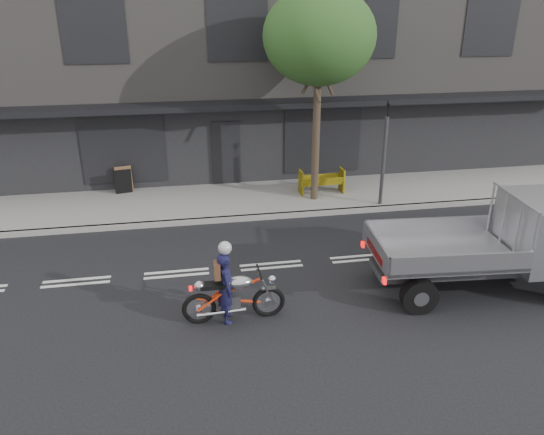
{
  "coord_description": "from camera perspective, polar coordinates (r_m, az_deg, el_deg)",
  "views": [
    {
      "loc": [
        -2.11,
        -11.89,
        6.39
      ],
      "look_at": [
        0.11,
        0.5,
        1.13
      ],
      "focal_mm": 35.0,
      "sensor_mm": 36.0,
      "label": 1
    }
  ],
  "objects": [
    {
      "name": "building_main",
      "position": [
        23.41,
        -5.15,
        16.73
      ],
      "size": [
        26.0,
        10.0,
        8.0
      ],
      "primitive_type": "cube",
      "color": "slate",
      "rests_on": "ground"
    },
    {
      "name": "sidewalk",
      "position": [
        17.87,
        -2.72,
        1.96
      ],
      "size": [
        32.0,
        3.2,
        0.15
      ],
      "primitive_type": "cube",
      "color": "gray",
      "rests_on": "ground"
    },
    {
      "name": "construction_barrier",
      "position": [
        18.0,
        5.55,
        3.73
      ],
      "size": [
        1.56,
        0.67,
        0.86
      ],
      "primitive_type": null,
      "rotation": [
        0.0,
        0.0,
        0.04
      ],
      "color": "yellow",
      "rests_on": "sidewalk"
    },
    {
      "name": "ground",
      "position": [
        13.66,
        -0.08,
        -5.21
      ],
      "size": [
        80.0,
        80.0,
        0.0
      ],
      "primitive_type": "plane",
      "color": "black",
      "rests_on": "ground"
    },
    {
      "name": "motorcycle",
      "position": [
        11.29,
        -4.12,
        -8.36
      ],
      "size": [
        2.2,
        0.64,
        1.13
      ],
      "rotation": [
        0.0,
        0.0,
        0.01
      ],
      "color": "black",
      "rests_on": "ground"
    },
    {
      "name": "street_tree",
      "position": [
        16.69,
        5.1,
        18.77
      ],
      "size": [
        3.4,
        3.4,
        6.74
      ],
      "color": "#382B21",
      "rests_on": "ground"
    },
    {
      "name": "sandwich_board",
      "position": [
        18.7,
        -15.7,
        3.74
      ],
      "size": [
        0.62,
        0.47,
        0.88
      ],
      "primitive_type": null,
      "rotation": [
        0.0,
        0.0,
        0.2
      ],
      "color": "black",
      "rests_on": "sidewalk"
    },
    {
      "name": "traffic_light_pole",
      "position": [
        17.16,
        11.92,
        6.16
      ],
      "size": [
        0.12,
        0.12,
        3.5
      ],
      "color": "#2D2D30",
      "rests_on": "ground"
    },
    {
      "name": "rider",
      "position": [
        11.17,
        -4.93,
        -7.51
      ],
      "size": [
        0.38,
        0.58,
        1.58
      ],
      "primitive_type": "imported",
      "rotation": [
        0.0,
        0.0,
        1.58
      ],
      "color": "#151439",
      "rests_on": "ground"
    },
    {
      "name": "kerb",
      "position": [
        16.4,
        -1.98,
        0.02
      ],
      "size": [
        32.0,
        0.2,
        0.15
      ],
      "primitive_type": "cube",
      "color": "gray",
      "rests_on": "ground"
    },
    {
      "name": "flatbed_ute",
      "position": [
        13.57,
        25.95,
        -1.7
      ],
      "size": [
        5.13,
        2.42,
        2.31
      ],
      "rotation": [
        0.0,
        0.0,
        -0.08
      ],
      "color": "black",
      "rests_on": "ground"
    }
  ]
}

